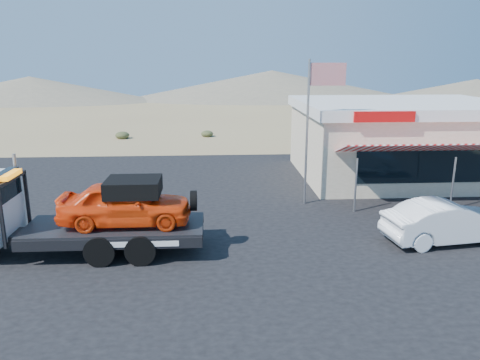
{
  "coord_description": "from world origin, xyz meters",
  "views": [
    {
      "loc": [
        0.8,
        -14.41,
        6.06
      ],
      "look_at": [
        1.84,
        2.96,
        1.5
      ],
      "focal_mm": 35.0,
      "sensor_mm": 36.0,
      "label": 1
    }
  ],
  "objects_px": {
    "white_sedan": "(447,222)",
    "flagpole": "(313,116)",
    "jerky_store": "(400,139)",
    "tow_truck": "(66,211)"
  },
  "relations": [
    {
      "from": "white_sedan",
      "to": "jerky_store",
      "type": "relative_size",
      "value": 0.41
    },
    {
      "from": "white_sedan",
      "to": "flagpole",
      "type": "height_order",
      "value": "flagpole"
    },
    {
      "from": "flagpole",
      "to": "white_sedan",
      "type": "bearing_deg",
      "value": -50.8
    },
    {
      "from": "white_sedan",
      "to": "flagpole",
      "type": "bearing_deg",
      "value": 31.18
    },
    {
      "from": "jerky_store",
      "to": "white_sedan",
      "type": "bearing_deg",
      "value": -101.65
    },
    {
      "from": "flagpole",
      "to": "jerky_store",
      "type": "bearing_deg",
      "value": 38.79
    },
    {
      "from": "jerky_store",
      "to": "flagpole",
      "type": "distance_m",
      "value": 7.36
    },
    {
      "from": "white_sedan",
      "to": "jerky_store",
      "type": "bearing_deg",
      "value": -19.67
    },
    {
      "from": "tow_truck",
      "to": "jerky_store",
      "type": "relative_size",
      "value": 0.77
    },
    {
      "from": "tow_truck",
      "to": "flagpole",
      "type": "height_order",
      "value": "flagpole"
    }
  ]
}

